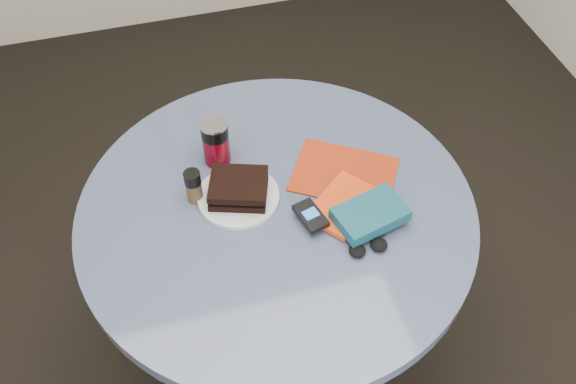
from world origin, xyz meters
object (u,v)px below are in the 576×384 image
object	(u,v)px
pepper_grinder	(194,186)
mp3_player	(311,216)
sandwich	(238,188)
red_book	(343,205)
novel	(370,214)
magazine	(344,174)
table	(277,246)
soda_can	(216,142)
headphones	(368,248)
plate	(238,197)

from	to	relation	value
pepper_grinder	mp3_player	distance (m)	0.30
sandwich	red_book	bearing A→B (deg)	-22.75
mp3_player	red_book	bearing A→B (deg)	13.72
pepper_grinder	novel	xyz separation A→B (m)	(0.39, -0.19, -0.01)
sandwich	pepper_grinder	distance (m)	0.11
magazine	red_book	bearing A→B (deg)	-77.91
pepper_grinder	novel	bearing A→B (deg)	-26.20
table	soda_can	distance (m)	0.32
soda_can	headphones	world-z (taller)	soda_can
novel	pepper_grinder	bearing A→B (deg)	139.56
soda_can	pepper_grinder	bearing A→B (deg)	-124.68
plate	red_book	world-z (taller)	red_book
table	magazine	distance (m)	0.27
soda_can	mp3_player	bearing A→B (deg)	-56.93
soda_can	novel	bearing A→B (deg)	-44.89
magazine	headphones	bearing A→B (deg)	-63.48
plate	pepper_grinder	bearing A→B (deg)	164.98
table	plate	bearing A→B (deg)	147.08
novel	mp3_player	size ratio (longest dim) A/B	1.63
pepper_grinder	headphones	bearing A→B (deg)	-36.45
mp3_player	pepper_grinder	bearing A→B (deg)	149.39
headphones	magazine	bearing A→B (deg)	84.13
table	soda_can	world-z (taller)	soda_can
soda_can	magazine	bearing A→B (deg)	-24.74
sandwich	pepper_grinder	xyz separation A→B (m)	(-0.11, 0.03, 0.01)
plate	headphones	distance (m)	0.35
plate	headphones	world-z (taller)	headphones
plate	table	bearing A→B (deg)	-32.92
red_book	novel	distance (m)	0.08
magazine	red_book	xyz separation A→B (m)	(-0.04, -0.11, 0.01)
plate	soda_can	bearing A→B (deg)	99.12
plate	soda_can	world-z (taller)	soda_can
sandwich	red_book	xyz separation A→B (m)	(0.24, -0.10, -0.03)
red_book	pepper_grinder	bearing A→B (deg)	120.96
sandwich	novel	bearing A→B (deg)	-30.09
table	mp3_player	distance (m)	0.21
pepper_grinder	mp3_player	bearing A→B (deg)	-30.61
table	novel	bearing A→B (deg)	-28.46
pepper_grinder	magazine	xyz separation A→B (m)	(0.39, -0.02, -0.05)
table	headphones	bearing A→B (deg)	-46.83
soda_can	pepper_grinder	distance (m)	0.14
soda_can	magazine	world-z (taller)	soda_can
soda_can	red_book	xyz separation A→B (m)	(0.27, -0.25, -0.05)
magazine	novel	size ratio (longest dim) A/B	1.54
plate	mp3_player	world-z (taller)	mp3_player
table	plate	world-z (taller)	plate
red_book	table	bearing A→B (deg)	125.12
novel	headphones	distance (m)	0.08
table	headphones	distance (m)	0.31
novel	mp3_player	xyz separation A→B (m)	(-0.14, 0.04, -0.01)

